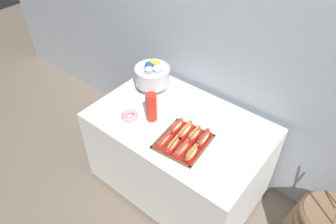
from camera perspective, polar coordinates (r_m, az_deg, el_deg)
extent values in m
plane|color=#7A6B5B|center=(2.95, 1.78, -12.87)|extent=(10.00, 10.00, 0.00)
cube|color=#9EA8B2|center=(2.45, 10.40, 14.13)|extent=(6.00, 0.10, 2.60)
cube|color=white|center=(2.63, 1.97, -7.65)|extent=(1.37, 0.88, 0.74)
cylinder|color=black|center=(3.05, -10.85, -10.86)|extent=(0.05, 0.05, 0.04)
cylinder|color=black|center=(3.34, -2.60, -4.07)|extent=(0.05, 0.05, 0.04)
cylinder|color=black|center=(2.97, 14.94, -13.85)|extent=(0.05, 0.05, 0.04)
torus|color=brown|center=(2.57, 27.08, -17.69)|extent=(0.44, 0.44, 0.07)
torus|color=brown|center=(2.50, 27.67, -16.68)|extent=(0.42, 0.42, 0.07)
cube|color=brown|center=(2.22, 2.82, -5.52)|extent=(0.36, 0.39, 0.01)
cube|color=brown|center=(2.11, 0.37, -8.23)|extent=(0.33, 0.05, 0.01)
cube|color=brown|center=(2.32, 5.03, -2.80)|extent=(0.33, 0.05, 0.01)
cube|color=brown|center=(2.27, -0.57, -3.81)|extent=(0.05, 0.36, 0.01)
cube|color=brown|center=(2.16, 6.40, -7.03)|extent=(0.05, 0.36, 0.01)
cube|color=red|center=(2.20, -0.81, -5.42)|extent=(0.07, 0.17, 0.02)
ellipsoid|color=tan|center=(2.18, -0.82, -5.00)|extent=(0.06, 0.16, 0.04)
cylinder|color=brown|center=(2.17, -0.82, -4.77)|extent=(0.05, 0.16, 0.03)
cylinder|color=red|center=(2.16, -0.82, -4.50)|extent=(0.02, 0.13, 0.01)
cube|color=red|center=(2.17, 0.84, -6.21)|extent=(0.09, 0.18, 0.02)
ellipsoid|color=beige|center=(2.16, 0.84, -5.85)|extent=(0.07, 0.17, 0.04)
cylinder|color=brown|center=(2.15, 0.85, -5.64)|extent=(0.05, 0.16, 0.03)
cylinder|color=yellow|center=(2.14, 0.85, -5.40)|extent=(0.03, 0.13, 0.01)
cube|color=red|center=(2.14, 2.54, -7.02)|extent=(0.07, 0.17, 0.02)
ellipsoid|color=#E0BC7F|center=(2.13, 2.55, -6.61)|extent=(0.06, 0.16, 0.04)
cylinder|color=#9E4C38|center=(2.12, 2.56, -6.37)|extent=(0.04, 0.16, 0.03)
cylinder|color=red|center=(2.11, 2.58, -6.12)|extent=(0.02, 0.13, 0.01)
cube|color=#B21414|center=(2.12, 4.28, -7.84)|extent=(0.09, 0.17, 0.02)
ellipsoid|color=tan|center=(2.10, 4.31, -7.46)|extent=(0.08, 0.15, 0.04)
cylinder|color=#A8563D|center=(2.10, 4.32, -7.24)|extent=(0.05, 0.14, 0.03)
cylinder|color=yellow|center=(2.09, 4.34, -7.02)|extent=(0.03, 0.12, 0.01)
cube|color=#B21414|center=(2.30, 1.50, -2.93)|extent=(0.07, 0.16, 0.02)
ellipsoid|color=beige|center=(2.28, 1.51, -2.54)|extent=(0.06, 0.15, 0.04)
cylinder|color=brown|center=(2.27, 1.51, -2.32)|extent=(0.04, 0.14, 0.03)
cylinder|color=red|center=(2.26, 1.52, -2.09)|extent=(0.02, 0.12, 0.01)
cube|color=red|center=(2.27, 3.10, -3.65)|extent=(0.09, 0.19, 0.02)
ellipsoid|color=beige|center=(2.25, 3.12, -3.26)|extent=(0.07, 0.17, 0.04)
cylinder|color=#9E4C38|center=(2.25, 3.13, -3.04)|extent=(0.05, 0.17, 0.03)
cylinder|color=yellow|center=(2.24, 3.14, -2.81)|extent=(0.02, 0.15, 0.01)
cube|color=red|center=(2.24, 4.74, -4.38)|extent=(0.08, 0.16, 0.02)
ellipsoid|color=#E0BC7F|center=(2.23, 4.77, -3.99)|extent=(0.06, 0.15, 0.04)
cylinder|color=#9E4C38|center=(2.22, 4.79, -3.77)|extent=(0.04, 0.14, 0.03)
cylinder|color=yellow|center=(2.21, 4.81, -3.52)|extent=(0.02, 0.12, 0.01)
cube|color=#B21414|center=(2.22, 6.43, -5.13)|extent=(0.08, 0.19, 0.02)
ellipsoid|color=beige|center=(2.21, 6.47, -4.73)|extent=(0.07, 0.17, 0.04)
cylinder|color=brown|center=(2.20, 6.49, -4.51)|extent=(0.05, 0.16, 0.03)
cylinder|color=red|center=(2.19, 6.52, -4.24)|extent=(0.02, 0.14, 0.01)
cylinder|color=silver|center=(2.68, -2.79, 4.24)|extent=(0.22, 0.22, 0.02)
cone|color=silver|center=(2.65, -2.82, 4.90)|extent=(0.08, 0.08, 0.06)
cylinder|color=silver|center=(2.60, -2.89, 6.67)|extent=(0.29, 0.29, 0.14)
torus|color=silver|center=(2.56, -2.94, 7.96)|extent=(0.30, 0.30, 0.02)
cylinder|color=#B7BCC6|center=(2.55, -1.85, 7.33)|extent=(0.11, 0.12, 0.15)
cylinder|color=yellow|center=(2.59, -2.01, 7.92)|extent=(0.10, 0.08, 0.13)
cylinder|color=yellow|center=(2.61, -3.13, 8.23)|extent=(0.09, 0.10, 0.15)
cylinder|color=#1E47B2|center=(2.58, -3.66, 7.68)|extent=(0.11, 0.11, 0.13)
cylinder|color=#B7BCC6|center=(2.53, -3.39, 6.93)|extent=(0.08, 0.09, 0.14)
cylinder|color=red|center=(2.35, -3.03, -0.14)|extent=(0.08, 0.08, 0.12)
cylinder|color=red|center=(2.34, -3.05, 0.27)|extent=(0.08, 0.08, 0.12)
cylinder|color=red|center=(2.33, -3.07, 0.69)|extent=(0.08, 0.08, 0.12)
cylinder|color=red|center=(2.31, -3.09, 1.11)|extent=(0.08, 0.08, 0.12)
cylinder|color=red|center=(2.30, -3.11, 1.53)|extent=(0.08, 0.08, 0.12)
cylinder|color=red|center=(2.28, -3.13, 1.97)|extent=(0.08, 0.08, 0.12)
torus|color=pink|center=(2.41, -7.02, -0.66)|extent=(0.13, 0.13, 0.04)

